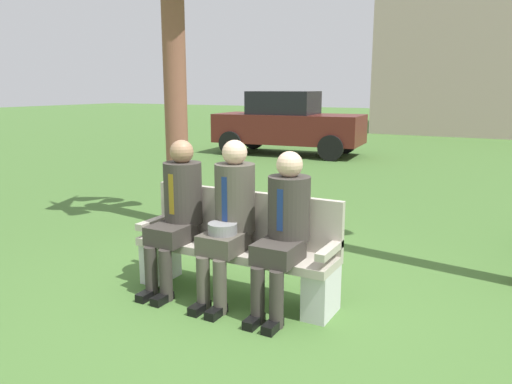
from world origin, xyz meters
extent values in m
plane|color=#456E30|center=(0.00, 0.00, 0.00)|extent=(80.00, 80.00, 0.00)
cube|color=#B7AD9E|center=(-0.23, 0.10, 0.42)|extent=(1.81, 0.44, 0.07)
cube|color=#B7AD9E|center=(-0.23, 0.29, 0.68)|extent=(1.81, 0.06, 0.45)
cube|color=#B7AD9E|center=(-1.09, 0.10, 0.55)|extent=(0.08, 0.44, 0.06)
cube|color=#B7AD9E|center=(0.64, 0.10, 0.55)|extent=(0.08, 0.44, 0.06)
cube|color=silver|center=(-1.03, 0.10, 0.19)|extent=(0.20, 0.37, 0.38)
cube|color=silver|center=(0.58, 0.10, 0.19)|extent=(0.20, 0.37, 0.38)
cube|color=#38332D|center=(-0.77, -0.07, 0.53)|extent=(0.32, 0.38, 0.16)
cylinder|color=#38332D|center=(-0.85, -0.26, 0.23)|extent=(0.11, 0.11, 0.45)
cylinder|color=#38332D|center=(-0.69, -0.26, 0.23)|extent=(0.11, 0.11, 0.45)
cube|color=black|center=(-0.85, -0.32, 0.04)|extent=(0.09, 0.22, 0.07)
cube|color=black|center=(-0.69, -0.32, 0.04)|extent=(0.09, 0.22, 0.07)
cylinder|color=#38332D|center=(-0.77, 0.12, 0.86)|extent=(0.34, 0.34, 0.55)
cube|color=olive|center=(-0.77, -0.04, 0.88)|extent=(0.05, 0.01, 0.35)
sphere|color=#9E7556|center=(-0.77, 0.12, 1.23)|extent=(0.21, 0.21, 0.21)
cube|color=#4C473D|center=(-0.22, -0.07, 0.53)|extent=(0.32, 0.38, 0.16)
cylinder|color=#4C473D|center=(-0.30, -0.26, 0.23)|extent=(0.11, 0.11, 0.45)
cylinder|color=#4C473D|center=(-0.14, -0.26, 0.23)|extent=(0.11, 0.11, 0.45)
cube|color=black|center=(-0.30, -0.32, 0.04)|extent=(0.09, 0.22, 0.07)
cube|color=black|center=(-0.14, -0.32, 0.04)|extent=(0.09, 0.22, 0.07)
cylinder|color=#4C473D|center=(-0.22, 0.12, 0.87)|extent=(0.34, 0.34, 0.58)
cube|color=navy|center=(-0.22, -0.04, 0.89)|extent=(0.05, 0.01, 0.37)
sphere|color=beige|center=(-0.22, 0.12, 1.25)|extent=(0.21, 0.21, 0.21)
cylinder|color=gray|center=(-0.22, -0.09, 0.66)|extent=(0.24, 0.24, 0.09)
cube|color=#38332D|center=(0.28, -0.07, 0.53)|extent=(0.32, 0.38, 0.16)
cylinder|color=#38332D|center=(0.20, -0.26, 0.23)|extent=(0.11, 0.11, 0.45)
cylinder|color=#38332D|center=(0.36, -0.26, 0.23)|extent=(0.11, 0.11, 0.45)
cube|color=black|center=(0.20, -0.32, 0.04)|extent=(0.09, 0.22, 0.07)
cube|color=black|center=(0.36, -0.32, 0.04)|extent=(0.09, 0.22, 0.07)
cylinder|color=#38332D|center=(0.28, 0.12, 0.84)|extent=(0.34, 0.34, 0.52)
cube|color=navy|center=(0.28, -0.04, 0.86)|extent=(0.05, 0.01, 0.33)
sphere|color=beige|center=(0.28, 0.12, 1.19)|extent=(0.21, 0.21, 0.21)
cylinder|color=brown|center=(-2.06, 1.76, 1.64)|extent=(0.29, 0.29, 3.27)
cube|color=#591E19|center=(-3.75, 8.88, 0.70)|extent=(4.03, 1.92, 0.76)
cube|color=black|center=(-3.90, 8.86, 1.38)|extent=(1.82, 1.51, 0.60)
cylinder|color=black|center=(-2.47, 9.78, 0.32)|extent=(0.65, 0.20, 0.64)
cylinder|color=black|center=(-2.32, 8.23, 0.32)|extent=(0.65, 0.20, 0.64)
cylinder|color=black|center=(-5.18, 9.53, 0.32)|extent=(0.65, 0.20, 0.64)
cylinder|color=black|center=(-5.04, 7.97, 0.32)|extent=(0.65, 0.20, 0.64)
camera|label=1|loc=(1.89, -3.42, 1.78)|focal=35.19mm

